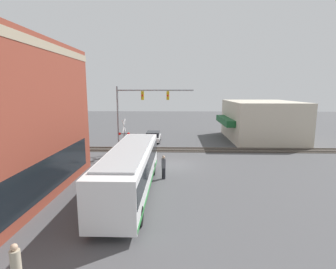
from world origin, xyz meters
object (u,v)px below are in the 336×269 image
pedestrian_by_lamp (16,268)px  city_bus (131,168)px  crossing_signal (124,134)px  pedestrian_near_bus (164,167)px  parked_car_white (153,137)px

pedestrian_by_lamp → city_bus: bearing=-14.9°
crossing_signal → pedestrian_near_bus: size_ratio=2.07×
crossing_signal → pedestrian_by_lamp: 18.91m
parked_car_white → pedestrian_by_lamp: size_ratio=2.31×
crossing_signal → pedestrian_by_lamp: (-18.86, -0.05, -1.36)m
city_bus → pedestrian_near_bus: (2.88, -2.03, -0.76)m
crossing_signal → pedestrian_by_lamp: crossing_signal is taller
crossing_signal → pedestrian_near_bus: bearing=-148.5°
city_bus → parked_car_white: 17.35m
city_bus → crossing_signal: 10.37m
pedestrian_near_bus → pedestrian_by_lamp: 12.45m
city_bus → pedestrian_by_lamp: (-8.78, 2.33, -0.77)m
city_bus → pedestrian_by_lamp: city_bus is taller
crossing_signal → pedestrian_by_lamp: bearing=-179.9°
city_bus → crossing_signal: size_ratio=3.15×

